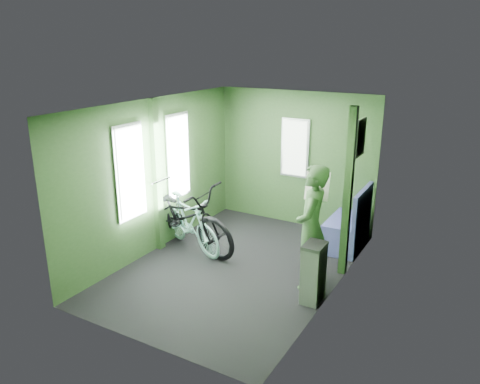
# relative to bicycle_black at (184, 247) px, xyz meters

# --- Properties ---
(room) EXTENTS (4.00, 4.02, 2.31)m
(room) POSITION_rel_bicycle_black_xyz_m (1.01, -0.14, 1.44)
(room) COLOR black
(room) RESTS_ON ground
(bicycle_black) EXTENTS (2.22, 1.32, 1.20)m
(bicycle_black) POSITION_rel_bicycle_black_xyz_m (0.00, 0.00, 0.00)
(bicycle_black) COLOR black
(bicycle_black) RESTS_ON ground
(bicycle_mint) EXTENTS (1.57, 1.04, 0.94)m
(bicycle_mint) POSITION_rel_bicycle_black_xyz_m (0.12, -0.00, 0.00)
(bicycle_mint) COLOR #9CE2DA
(bicycle_mint) RESTS_ON ground
(passenger) EXTENTS (0.49, 0.73, 1.64)m
(passenger) POSITION_rel_bicycle_black_xyz_m (2.12, -0.14, 0.82)
(passenger) COLOR #395C32
(passenger) RESTS_ON ground
(waste_box) EXTENTS (0.23, 0.32, 0.77)m
(waste_box) POSITION_rel_bicycle_black_xyz_m (2.31, -0.49, 0.38)
(waste_box) COLOR gray
(waste_box) RESTS_ON ground
(bench_seat) EXTENTS (0.53, 0.94, 0.98)m
(bench_seat) POSITION_rel_bicycle_black_xyz_m (2.20, 1.27, 0.29)
(bench_seat) COLOR navy
(bench_seat) RESTS_ON ground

